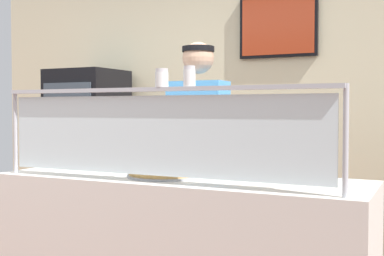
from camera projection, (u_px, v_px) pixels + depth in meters
shop_rear_unit at (282, 104)px, 4.52m from camera, size 6.42×0.13×2.70m
sneeze_guard at (154, 123)px, 2.47m from camera, size 1.85×0.06×0.47m
pizza_tray at (165, 174)px, 2.73m from camera, size 0.41×0.41×0.04m
pizza_server at (158, 170)px, 2.72m from camera, size 0.08×0.28×0.01m
parmesan_shaker at (162, 79)px, 2.44m from camera, size 0.06×0.06×0.09m
pepper_flake_shaker at (189, 78)px, 2.38m from camera, size 0.06×0.06×0.10m
worker_figure at (198, 156)px, 3.35m from camera, size 0.41×0.50×1.76m
drink_fridge at (88, 157)px, 4.92m from camera, size 0.64×0.62×1.69m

